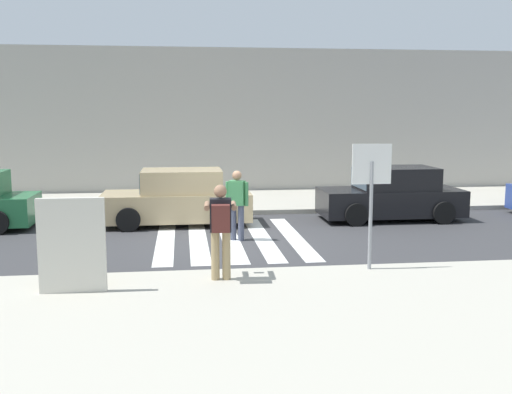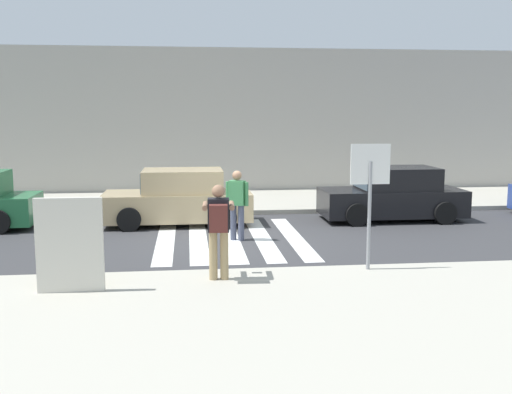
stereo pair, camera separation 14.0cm
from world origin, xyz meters
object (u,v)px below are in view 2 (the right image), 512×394
at_px(parked_car_black, 393,195).
at_px(advertising_board, 70,245).
at_px(parked_car_tan, 179,199).
at_px(photographer_with_backpack, 218,224).
at_px(stop_sign, 370,179).
at_px(pedestrian_crossing, 237,201).

bearing_deg(parked_car_black, advertising_board, -139.90).
height_order(parked_car_tan, parked_car_black, same).
height_order(photographer_with_backpack, advertising_board, photographer_with_backpack).
relative_size(photographer_with_backpack, advertising_board, 1.08).
xyz_separation_m(photographer_with_backpack, parked_car_tan, (-0.78, 6.24, -0.44)).
distance_m(photographer_with_backpack, parked_car_black, 8.27).
bearing_deg(stop_sign, pedestrian_crossing, 122.30).
xyz_separation_m(parked_car_tan, advertising_board, (-1.72, -6.67, 0.21)).
relative_size(stop_sign, pedestrian_crossing, 1.40).
distance_m(pedestrian_crossing, parked_car_tan, 2.72).
bearing_deg(photographer_with_backpack, parked_car_tan, 97.15).
bearing_deg(parked_car_tan, stop_sign, -57.74).
bearing_deg(pedestrian_crossing, parked_car_black, 25.71).
distance_m(stop_sign, photographer_with_backpack, 3.01).
relative_size(pedestrian_crossing, advertising_board, 1.08).
height_order(stop_sign, parked_car_tan, stop_sign).
bearing_deg(pedestrian_crossing, advertising_board, -125.85).
relative_size(pedestrian_crossing, parked_car_black, 0.42).
relative_size(photographer_with_backpack, parked_car_black, 0.42).
height_order(pedestrian_crossing, parked_car_black, pedestrian_crossing).
bearing_deg(parked_car_black, parked_car_tan, 180.00).
height_order(stop_sign, pedestrian_crossing, stop_sign).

